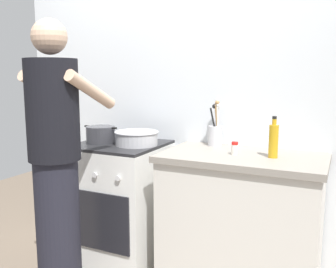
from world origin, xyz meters
name	(u,v)px	position (x,y,z in m)	size (l,w,h in m)	color
back_wall	(209,94)	(0.20, 0.50, 1.25)	(3.20, 0.10, 2.50)	silver
countertop	(240,223)	(0.55, 0.15, 0.45)	(1.00, 0.60, 0.90)	silver
stove_range	(121,203)	(-0.35, 0.15, 0.45)	(0.60, 0.62, 0.90)	white
pot	(101,135)	(-0.49, 0.11, 0.96)	(0.28, 0.21, 0.12)	#38383D
mixing_bowl	(137,137)	(-0.21, 0.15, 0.95)	(0.31, 0.31, 0.10)	#B7B7BC
utensil_crock	(215,132)	(0.30, 0.36, 1.00)	(0.10, 0.10, 0.33)	silver
spice_bottle	(235,148)	(0.51, 0.13, 0.94)	(0.04, 0.04, 0.08)	silver
oil_bottle	(274,140)	(0.74, 0.14, 1.00)	(0.06, 0.06, 0.25)	gold
person	(56,166)	(-0.40, -0.46, 0.86)	(0.41, 0.50, 1.70)	black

